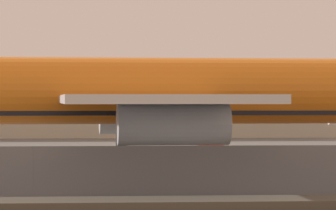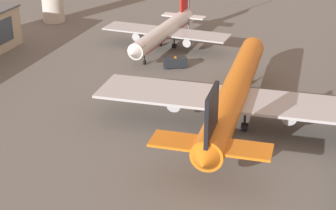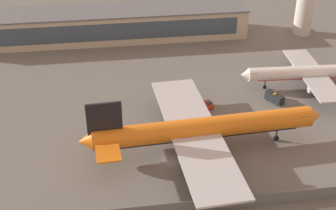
{
  "view_description": "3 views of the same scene",
  "coord_description": "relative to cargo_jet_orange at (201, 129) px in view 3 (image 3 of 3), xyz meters",
  "views": [
    {
      "loc": [
        3.28,
        -66.51,
        5.2
      ],
      "look_at": [
        8.45,
        5.29,
        4.76
      ],
      "focal_mm": 105.0,
      "sensor_mm": 36.0,
      "label": 1
    },
    {
      "loc": [
        -81.2,
        -13.93,
        43.46
      ],
      "look_at": [
        -0.25,
        12.72,
        5.37
      ],
      "focal_mm": 60.0,
      "sensor_mm": 36.0,
      "label": 2
    },
    {
      "loc": [
        -11.91,
        -79.81,
        62.4
      ],
      "look_at": [
        1.83,
        14.28,
        5.67
      ],
      "focal_mm": 50.0,
      "sensor_mm": 36.0,
      "label": 3
    }
  ],
  "objects": [
    {
      "name": "baggage_tug",
      "position": [
        5.97,
        17.84,
        -4.77
      ],
      "size": [
        2.06,
        3.4,
        1.8
      ],
      "color": "red",
      "rests_on": "ground"
    },
    {
      "name": "passenger_jet_white_red",
      "position": [
        35.32,
        24.64,
        -1.21
      ],
      "size": [
        37.16,
        31.65,
        11.44
      ],
      "color": "white",
      "rests_on": "ground"
    },
    {
      "name": "ground_plane",
      "position": [
        -7.47,
        -3.24,
        -5.58
      ],
      "size": [
        500.0,
        500.0,
        0.0
      ],
      "primitive_type": "plane",
      "color": "#66635E"
    },
    {
      "name": "perimeter_fence",
      "position": [
        -7.47,
        -19.24,
        -4.18
      ],
      "size": [
        280.0,
        0.1,
        2.79
      ],
      "color": "slate",
      "rests_on": "ground"
    },
    {
      "name": "ops_van",
      "position": [
        23.76,
        17.99,
        -4.3
      ],
      "size": [
        4.26,
        5.58,
        2.48
      ],
      "color": "#1E2328",
      "rests_on": "ground"
    },
    {
      "name": "terminal_building",
      "position": [
        -20.15,
        67.73,
        -0.59
      ],
      "size": [
        98.38,
        15.98,
        9.96
      ],
      "color": "#BCB299",
      "rests_on": "ground"
    },
    {
      "name": "cargo_jet_orange",
      "position": [
        0.0,
        0.0,
        0.0
      ],
      "size": [
        54.88,
        47.6,
        14.62
      ],
      "color": "orange",
      "rests_on": "ground"
    }
  ]
}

